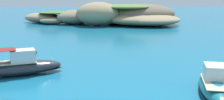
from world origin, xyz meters
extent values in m
ellipsoid|color=#9E8966|center=(-5.22, 63.82, 3.33)|extent=(15.81, 16.27, 6.66)
ellipsoid|color=#9E8966|center=(4.52, 65.36, 1.74)|extent=(25.39, 26.89, 3.48)
ellipsoid|color=#9E8966|center=(8.83, 64.44, 1.64)|extent=(26.02, 26.74, 3.29)
ellipsoid|color=#756651|center=(7.73, 68.04, 3.01)|extent=(25.45, 22.20, 6.01)
ellipsoid|color=#756651|center=(-0.03, 69.82, 2.48)|extent=(14.19, 13.25, 4.97)
ellipsoid|color=olive|center=(2.75, 65.59, 5.23)|extent=(14.77, 13.42, 1.45)
ellipsoid|color=#84755B|center=(-11.41, 67.98, 2.05)|extent=(16.49, 15.69, 4.11)
ellipsoid|color=#84755B|center=(-13.49, 74.62, 1.96)|extent=(12.40, 12.21, 3.92)
ellipsoid|color=#9E8966|center=(-23.16, 73.11, 1.55)|extent=(15.65, 14.68, 3.09)
ellipsoid|color=#756651|center=(-11.70, 69.69, 1.05)|extent=(8.10, 7.31, 2.10)
ellipsoid|color=#84755B|center=(-18.81, 67.83, 1.04)|extent=(8.97, 7.45, 2.07)
ellipsoid|color=#517538|center=(-17.83, 71.42, 3.29)|extent=(11.78, 10.71, 0.91)
ellipsoid|color=#19727A|center=(5.58, 6.13, 0.72)|extent=(4.45, 8.79, 1.43)
ellipsoid|color=black|center=(5.58, 6.13, 0.39)|extent=(4.54, 8.96, 0.17)
cube|color=#C6B793|center=(5.43, 5.52, 1.33)|extent=(3.18, 5.01, 0.06)
cube|color=silver|center=(5.68, 6.54, 1.95)|extent=(2.28, 2.71, 1.18)
cube|color=#2D4756|center=(5.97, 7.71, 2.06)|extent=(1.66, 0.65, 0.63)
cylinder|color=silver|center=(6.36, 9.32, 1.51)|extent=(1.73, 0.45, 0.04)
ellipsoid|color=#2D2D33|center=(-12.93, 12.90, 0.77)|extent=(9.39, 5.67, 1.53)
ellipsoid|color=black|center=(-12.93, 12.90, 0.42)|extent=(9.57, 5.79, 0.18)
cube|color=#C6B793|center=(-13.57, 12.66, 1.42)|extent=(5.44, 3.88, 0.06)
cube|color=silver|center=(-12.51, 13.05, 2.08)|extent=(3.02, 2.65, 1.26)
cube|color=#2D4756|center=(-11.31, 13.50, 2.20)|extent=(0.88, 1.75, 0.67)
cylinder|color=silver|center=(-9.64, 14.12, 1.60)|extent=(0.69, 1.79, 0.04)
cube|color=maroon|center=(-14.41, 12.35, 2.86)|extent=(3.27, 2.92, 0.04)
cylinder|color=silver|center=(-14.74, 13.23, 2.14)|extent=(0.03, 0.03, 1.44)
cylinder|color=silver|center=(-14.08, 11.46, 2.14)|extent=(0.03, 0.03, 1.44)
camera|label=1|loc=(-3.96, -15.96, 8.31)|focal=44.20mm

